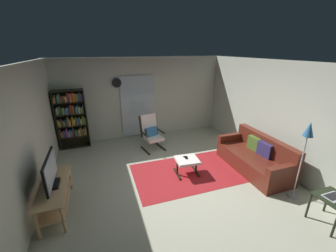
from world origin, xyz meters
TOP-DOWN VIEW (x-y plane):
  - ground_plane at (0.00, 0.00)m, footprint 7.02×7.02m
  - wall_back at (0.00, 2.90)m, footprint 5.60×0.06m
  - wall_left at (-2.70, 0.00)m, footprint 0.06×6.00m
  - wall_right at (2.70, 0.00)m, footprint 0.06×6.00m
  - glass_door_panel at (-0.18, 2.83)m, footprint 1.10×0.01m
  - area_rug at (0.48, 0.15)m, footprint 2.62×1.62m
  - tv_stand at (-2.34, -0.18)m, footprint 0.47×1.34m
  - television at (-2.34, -0.20)m, footprint 0.20×0.92m
  - bookshelf_near_tv at (-2.19, 2.63)m, footprint 0.84×0.30m
  - leather_sofa at (2.11, -0.21)m, footprint 0.84×1.93m
  - lounge_armchair at (-0.02, 1.77)m, footprint 0.68×0.75m
  - ottoman at (0.43, 0.14)m, footprint 0.55×0.52m
  - tv_remote at (0.42, 0.20)m, footprint 0.07×0.15m
  - cell_phone at (0.43, 0.20)m, footprint 0.10×0.15m
  - floor_lamp_by_sofa at (2.16, -1.33)m, footprint 0.22×0.22m
  - side_table at (2.11, -2.07)m, footprint 0.51×0.51m
  - wall_clock at (-0.80, 2.82)m, footprint 0.29×0.03m

SIDE VIEW (x-z plane):
  - ground_plane at x=0.00m, z-range 0.00..0.00m
  - area_rug at x=0.48m, z-range 0.00..0.01m
  - leather_sofa at x=2.11m, z-range -0.12..0.73m
  - ottoman at x=0.43m, z-range 0.13..0.52m
  - tv_stand at x=-2.34m, z-range 0.09..0.63m
  - cell_phone at x=0.43m, z-range 0.39..0.40m
  - tv_remote at x=0.42m, z-range 0.39..0.41m
  - side_table at x=2.11m, z-range 0.16..0.69m
  - lounge_armchair at x=-0.02m, z-range 0.02..1.05m
  - television at x=-2.34m, z-range 0.52..1.09m
  - bookshelf_near_tv at x=-2.19m, z-range 0.06..1.81m
  - glass_door_panel at x=-0.18m, z-range 0.05..2.05m
  - floor_lamp_by_sofa at x=2.16m, z-range 0.48..2.08m
  - wall_back at x=0.00m, z-range 0.00..2.60m
  - wall_left at x=-2.70m, z-range 0.00..2.60m
  - wall_right at x=2.70m, z-range 0.00..2.60m
  - wall_clock at x=-0.80m, z-range 1.71..2.00m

